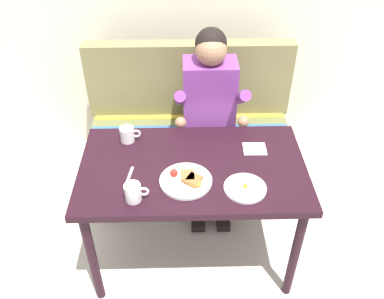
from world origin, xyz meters
TOP-DOWN VIEW (x-y plane):
  - ground_plane at (0.00, 0.00)m, footprint 8.00×8.00m
  - table at (0.00, 0.00)m, footprint 1.20×0.70m
  - couch at (0.00, 0.76)m, footprint 1.44×0.56m
  - person at (0.13, 0.59)m, footprint 0.45×0.61m
  - plate_breakfast at (-0.04, -0.12)m, footprint 0.27×0.27m
  - plate_eggs at (0.25, -0.18)m, footprint 0.21×0.21m
  - coffee_mug at (-0.29, -0.24)m, footprint 0.12×0.08m
  - coffee_mug_second at (-0.36, 0.23)m, footprint 0.12×0.08m
  - napkin at (0.35, 0.13)m, footprint 0.13×0.11m
  - fork at (-0.33, -0.09)m, footprint 0.04×0.17m

SIDE VIEW (x-z plane):
  - ground_plane at x=0.00m, z-range 0.00..0.00m
  - couch at x=0.00m, z-range -0.17..0.83m
  - table at x=0.00m, z-range 0.28..1.01m
  - fork at x=-0.33m, z-range 0.73..0.73m
  - napkin at x=0.35m, z-range 0.73..0.74m
  - plate_eggs at x=0.25m, z-range 0.72..0.76m
  - person at x=0.13m, z-range 0.13..1.35m
  - plate_breakfast at x=-0.04m, z-range 0.72..0.77m
  - coffee_mug_second at x=-0.36m, z-range 0.73..0.82m
  - coffee_mug at x=-0.29m, z-range 0.73..0.82m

